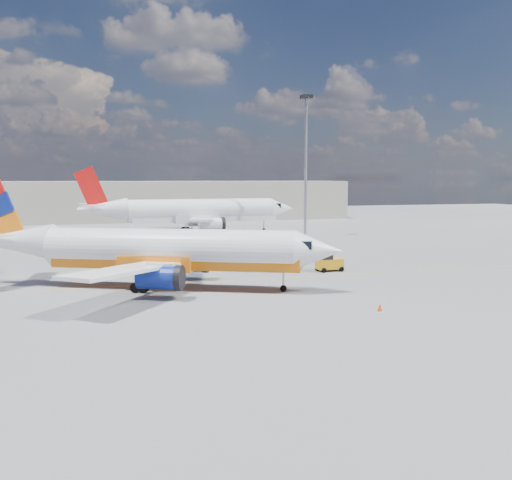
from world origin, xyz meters
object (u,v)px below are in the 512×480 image
object	(u,v)px
main_jet	(159,250)
traffic_cone	(380,308)
second_jet	(195,212)
gse_tug	(329,263)

from	to	relation	value
main_jet	traffic_cone	bearing A→B (deg)	-18.94
main_jet	second_jet	size ratio (longest dim) A/B	0.85
main_jet	traffic_cone	xyz separation A→B (m)	(12.74, -12.16, -2.72)
main_jet	traffic_cone	distance (m)	17.82
second_jet	gse_tug	distance (m)	39.33
gse_tug	second_jet	bearing A→B (deg)	92.59
gse_tug	traffic_cone	distance (m)	16.23
traffic_cone	main_jet	bearing A→B (deg)	136.33
main_jet	gse_tug	xyz separation A→B (m)	(16.06, 3.72, -2.19)
main_jet	gse_tug	bearing A→B (deg)	37.77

